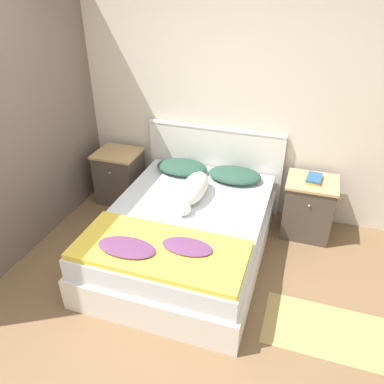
{
  "coord_description": "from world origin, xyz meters",
  "views": [
    {
      "loc": [
        1.1,
        -1.71,
        2.47
      ],
      "look_at": [
        0.12,
        1.24,
        0.61
      ],
      "focal_mm": 35.0,
      "sensor_mm": 36.0,
      "label": 1
    }
  ],
  "objects_px": {
    "bed": "(186,234)",
    "pillow_right": "(235,175)",
    "dog": "(194,189)",
    "nightstand_left": "(120,176)",
    "pillow_left": "(182,167)",
    "book_stack": "(314,179)",
    "nightstand_right": "(308,207)"
  },
  "relations": [
    {
      "from": "book_stack",
      "to": "nightstand_right",
      "type": "bearing_deg",
      "value": -114.03
    },
    {
      "from": "book_stack",
      "to": "pillow_left",
      "type": "bearing_deg",
      "value": -179.42
    },
    {
      "from": "dog",
      "to": "pillow_left",
      "type": "bearing_deg",
      "value": 120.87
    },
    {
      "from": "pillow_left",
      "to": "pillow_right",
      "type": "bearing_deg",
      "value": 0.0
    },
    {
      "from": "nightstand_left",
      "to": "nightstand_right",
      "type": "relative_size",
      "value": 1.0
    },
    {
      "from": "book_stack",
      "to": "pillow_right",
      "type": "bearing_deg",
      "value": -178.98
    },
    {
      "from": "bed",
      "to": "dog",
      "type": "bearing_deg",
      "value": 88.65
    },
    {
      "from": "pillow_right",
      "to": "dog",
      "type": "height_order",
      "value": "dog"
    },
    {
      "from": "pillow_right",
      "to": "nightstand_left",
      "type": "bearing_deg",
      "value": 179.83
    },
    {
      "from": "bed",
      "to": "pillow_right",
      "type": "height_order",
      "value": "pillow_right"
    },
    {
      "from": "bed",
      "to": "nightstand_left",
      "type": "height_order",
      "value": "nightstand_left"
    },
    {
      "from": "nightstand_right",
      "to": "pillow_right",
      "type": "distance_m",
      "value": 0.84
    },
    {
      "from": "bed",
      "to": "pillow_right",
      "type": "relative_size",
      "value": 3.46
    },
    {
      "from": "nightstand_left",
      "to": "pillow_left",
      "type": "height_order",
      "value": "nightstand_left"
    },
    {
      "from": "nightstand_right",
      "to": "pillow_left",
      "type": "bearing_deg",
      "value": -179.83
    },
    {
      "from": "nightstand_left",
      "to": "pillow_right",
      "type": "relative_size",
      "value": 1.11
    },
    {
      "from": "pillow_right",
      "to": "dog",
      "type": "xyz_separation_m",
      "value": [
        -0.29,
        -0.51,
        0.05
      ]
    },
    {
      "from": "bed",
      "to": "nightstand_left",
      "type": "relative_size",
      "value": 3.12
    },
    {
      "from": "nightstand_left",
      "to": "dog",
      "type": "xyz_separation_m",
      "value": [
        1.11,
        -0.52,
        0.3
      ]
    },
    {
      "from": "bed",
      "to": "nightstand_left",
      "type": "distance_m",
      "value": 1.34
    },
    {
      "from": "pillow_right",
      "to": "bed",
      "type": "bearing_deg",
      "value": -111.85
    },
    {
      "from": "nightstand_right",
      "to": "book_stack",
      "type": "relative_size",
      "value": 2.69
    },
    {
      "from": "nightstand_right",
      "to": "pillow_left",
      "type": "distance_m",
      "value": 1.43
    },
    {
      "from": "nightstand_left",
      "to": "pillow_left",
      "type": "relative_size",
      "value": 1.11
    },
    {
      "from": "pillow_left",
      "to": "book_stack",
      "type": "bearing_deg",
      "value": 0.58
    },
    {
      "from": "bed",
      "to": "book_stack",
      "type": "relative_size",
      "value": 8.39
    },
    {
      "from": "nightstand_left",
      "to": "book_stack",
      "type": "height_order",
      "value": "book_stack"
    },
    {
      "from": "dog",
      "to": "book_stack",
      "type": "distance_m",
      "value": 1.22
    },
    {
      "from": "pillow_right",
      "to": "dog",
      "type": "relative_size",
      "value": 0.75
    },
    {
      "from": "bed",
      "to": "nightstand_right",
      "type": "xyz_separation_m",
      "value": [
        1.1,
        0.75,
        0.07
      ]
    },
    {
      "from": "nightstand_left",
      "to": "pillow_right",
      "type": "distance_m",
      "value": 1.43
    },
    {
      "from": "nightstand_right",
      "to": "pillow_right",
      "type": "relative_size",
      "value": 1.11
    }
  ]
}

